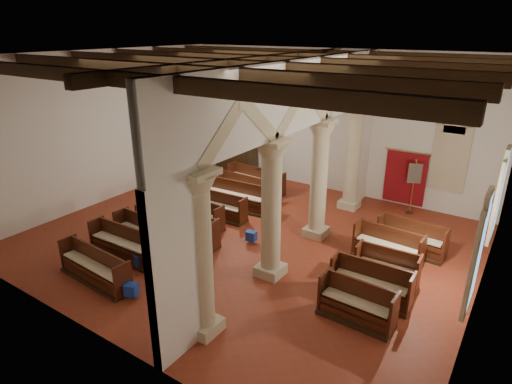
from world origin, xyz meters
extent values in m
plane|color=maroon|center=(0.00, 0.00, 0.00)|extent=(14.00, 14.00, 0.00)
plane|color=#332111|center=(0.00, 0.00, 6.00)|extent=(14.00, 14.00, 0.00)
cube|color=silver|center=(0.00, 6.00, 3.00)|extent=(14.00, 0.02, 6.00)
cube|color=silver|center=(0.00, -6.00, 3.00)|extent=(14.00, 0.02, 6.00)
cube|color=silver|center=(-7.00, 0.00, 3.00)|extent=(0.02, 12.00, 6.00)
cube|color=silver|center=(7.00, 0.00, 3.00)|extent=(0.02, 12.00, 6.00)
cube|color=tan|center=(1.80, -4.50, 0.15)|extent=(0.75, 0.75, 0.30)
cylinder|color=tan|center=(1.80, -4.50, 1.95)|extent=(0.56, 0.56, 3.30)
cube|color=tan|center=(1.80, -1.50, 0.15)|extent=(0.75, 0.75, 0.30)
cylinder|color=tan|center=(1.80, -1.50, 1.95)|extent=(0.56, 0.56, 3.30)
cube|color=tan|center=(1.80, 1.50, 0.15)|extent=(0.75, 0.75, 0.30)
cylinder|color=tan|center=(1.80, 1.50, 1.95)|extent=(0.56, 0.56, 3.30)
cube|color=tan|center=(1.80, 4.50, 0.15)|extent=(0.75, 0.75, 0.30)
cylinder|color=tan|center=(1.80, 4.50, 1.95)|extent=(0.56, 0.56, 3.30)
cube|color=silver|center=(1.80, 0.00, 5.04)|extent=(0.25, 11.90, 1.93)
cube|color=#33735E|center=(6.98, -1.50, 2.20)|extent=(0.03, 1.00, 2.20)
cube|color=#33735E|center=(6.98, 2.50, 2.20)|extent=(0.03, 1.00, 2.20)
cube|color=#33735E|center=(5.00, 5.98, 2.20)|extent=(1.00, 0.03, 2.20)
cube|color=#301F0F|center=(-4.50, 5.50, 0.90)|extent=(2.00, 0.80, 1.80)
cube|color=#301F0F|center=(-4.50, 5.50, 1.90)|extent=(2.10, 0.85, 0.20)
cube|color=#3B2913|center=(-2.22, 4.28, 0.04)|extent=(0.44, 0.44, 0.09)
cube|color=#3B2913|center=(-2.22, 4.28, 0.48)|extent=(0.21, 0.21, 0.96)
cube|color=#3B2913|center=(-2.22, 4.21, 1.00)|extent=(0.47, 0.39, 0.17)
cube|color=maroon|center=(3.50, 5.92, 1.15)|extent=(1.60, 0.06, 2.10)
cylinder|color=gold|center=(3.50, 5.90, 2.25)|extent=(1.80, 0.04, 0.04)
cone|color=#301F0F|center=(3.98, 5.28, 0.05)|extent=(0.33, 0.33, 0.11)
cylinder|color=gold|center=(3.98, 5.28, 1.09)|extent=(0.04, 0.04, 2.18)
cylinder|color=gold|center=(3.98, 5.28, 2.08)|extent=(0.27, 0.60, 0.03)
cube|color=#171750|center=(3.98, 5.26, 1.63)|extent=(0.47, 0.21, 0.77)
cube|color=navy|center=(-0.66, -4.55, 0.27)|extent=(0.40, 0.36, 0.33)
cube|color=#163598|center=(-1.72, -3.35, 0.27)|extent=(0.41, 0.37, 0.34)
cube|color=navy|center=(0.24, -0.18, 0.26)|extent=(0.35, 0.30, 0.32)
cylinder|color=white|center=(-2.40, -4.11, 0.16)|extent=(0.95, 0.46, 0.10)
cylinder|color=silver|center=(-1.70, -4.20, 0.16)|extent=(0.85, 0.24, 0.09)
cube|color=#301F0F|center=(-2.15, -4.56, 0.05)|extent=(2.69, 0.82, 0.09)
cube|color=#4D2B10|center=(-2.15, -4.61, 0.31)|extent=(2.53, 0.53, 0.43)
cube|color=#4D2B10|center=(-2.15, -4.39, 0.55)|extent=(2.51, 0.21, 0.90)
cube|color=#4D2B10|center=(-3.45, -4.54, 0.55)|extent=(0.10, 0.57, 0.90)
cube|color=#4D2B10|center=(-0.86, -4.54, 0.55)|extent=(0.10, 0.57, 0.90)
cube|color=beige|center=(-2.15, -4.61, 0.55)|extent=(2.42, 0.48, 0.05)
cube|color=#301F0F|center=(-2.45, -3.22, 0.05)|extent=(2.71, 0.75, 0.10)
cube|color=#49240F|center=(-2.45, -3.27, 0.32)|extent=(2.55, 0.45, 0.45)
cube|color=#49240F|center=(-2.45, -3.04, 0.57)|extent=(2.55, 0.12, 0.94)
cube|color=#49240F|center=(-3.76, -3.20, 0.57)|extent=(0.08, 0.60, 0.94)
cube|color=#49240F|center=(-1.13, -3.20, 0.57)|extent=(0.08, 0.60, 0.94)
cube|color=beige|center=(-2.45, -3.27, 0.57)|extent=(2.45, 0.41, 0.05)
cube|color=#301F0F|center=(-2.09, -2.45, 0.05)|extent=(3.16, 0.91, 0.10)
cube|color=#431C0E|center=(-2.09, -2.50, 0.34)|extent=(2.99, 0.59, 0.47)
cube|color=#431C0E|center=(-2.09, -2.26, 0.59)|extent=(2.97, 0.25, 0.98)
cube|color=#431C0E|center=(-3.62, -2.43, 0.59)|extent=(0.11, 0.62, 0.98)
cube|color=#431C0E|center=(-0.57, -2.43, 0.59)|extent=(0.11, 0.62, 0.98)
cube|color=beige|center=(-2.09, -2.50, 0.59)|extent=(2.87, 0.54, 0.05)
cube|color=#301F0F|center=(-1.97, -1.43, 0.05)|extent=(3.21, 0.88, 0.10)
cube|color=#40200D|center=(-1.97, -1.48, 0.33)|extent=(3.04, 0.57, 0.46)
cube|color=#40200D|center=(-1.97, -1.25, 0.58)|extent=(3.02, 0.24, 0.96)
cube|color=#40200D|center=(-3.52, -1.41, 0.58)|extent=(0.10, 0.61, 0.96)
cube|color=#40200D|center=(-0.42, -1.41, 0.58)|extent=(0.10, 0.61, 0.96)
cube|color=beige|center=(-1.97, -1.48, 0.58)|extent=(2.92, 0.52, 0.05)
cube|color=#301F0F|center=(-2.36, -0.20, 0.05)|extent=(2.63, 0.76, 0.09)
cube|color=#441D0E|center=(-2.36, -0.24, 0.31)|extent=(2.47, 0.47, 0.43)
cube|color=#441D0E|center=(-2.36, -0.03, 0.54)|extent=(2.46, 0.16, 0.90)
cube|color=#441D0E|center=(-3.63, -0.18, 0.54)|extent=(0.09, 0.57, 0.90)
cube|color=#441D0E|center=(-1.09, -0.18, 0.54)|extent=(0.09, 0.57, 0.90)
cube|color=beige|center=(-2.36, -0.24, 0.54)|extent=(2.37, 0.43, 0.05)
cube|color=#301F0F|center=(-2.32, 0.79, 0.05)|extent=(3.05, 0.79, 0.09)
cube|color=#471F0F|center=(-2.32, 0.75, 0.30)|extent=(2.89, 0.50, 0.42)
cube|color=#471F0F|center=(-2.32, 0.96, 0.54)|extent=(2.87, 0.19, 0.89)
cube|color=#471F0F|center=(-3.79, 0.81, 0.54)|extent=(0.09, 0.56, 0.89)
cube|color=#471F0F|center=(-0.84, 0.81, 0.54)|extent=(0.09, 0.56, 0.89)
cube|color=beige|center=(-2.32, 0.75, 0.54)|extent=(2.77, 0.46, 0.05)
cube|color=#301F0F|center=(-2.19, 1.92, 0.05)|extent=(3.34, 0.89, 0.10)
cube|color=#3F1C0D|center=(-2.19, 1.87, 0.33)|extent=(3.17, 0.58, 0.46)
cube|color=#3F1C0D|center=(-2.19, 2.11, 0.59)|extent=(3.16, 0.24, 0.97)
cube|color=#3F1C0D|center=(-3.80, 1.94, 0.59)|extent=(0.10, 0.62, 0.97)
cube|color=#3F1C0D|center=(-0.57, 1.94, 0.59)|extent=(0.10, 0.62, 0.97)
cube|color=beige|center=(-2.19, 1.87, 0.59)|extent=(3.05, 0.53, 0.05)
cube|color=#301F0F|center=(-2.27, 2.83, 0.05)|extent=(2.66, 0.78, 0.10)
cube|color=#4D2110|center=(-2.27, 2.78, 0.32)|extent=(2.50, 0.48, 0.44)
cube|color=#4D2110|center=(-2.27, 3.01, 0.56)|extent=(2.48, 0.16, 0.93)
cube|color=#4D2110|center=(-3.55, 2.85, 0.56)|extent=(0.09, 0.59, 0.93)
cube|color=#4D2110|center=(-0.99, 2.85, 0.56)|extent=(0.09, 0.59, 0.93)
cube|color=beige|center=(-2.27, 2.78, 0.56)|extent=(2.40, 0.44, 0.05)
cube|color=#301F0F|center=(-2.39, 4.00, 0.05)|extent=(2.86, 0.88, 0.10)
cube|color=#4E2A10|center=(-2.39, 3.95, 0.32)|extent=(2.69, 0.57, 0.44)
cube|color=#4E2A10|center=(-2.39, 4.18, 0.57)|extent=(2.67, 0.25, 0.94)
cube|color=#4E2A10|center=(-3.77, 4.02, 0.57)|extent=(0.11, 0.59, 0.94)
cube|color=#4E2A10|center=(-1.02, 4.02, 0.57)|extent=(0.11, 0.59, 0.94)
cube|color=beige|center=(-2.39, 3.95, 0.57)|extent=(2.58, 0.53, 0.05)
cube|color=#301F0F|center=(4.66, -2.13, 0.05)|extent=(1.89, 0.77, 0.10)
cube|color=#4B2110|center=(4.66, -2.18, 0.33)|extent=(1.73, 0.46, 0.45)
cube|color=#4B2110|center=(4.66, -1.95, 0.58)|extent=(1.72, 0.13, 0.95)
cube|color=#4B2110|center=(3.76, -2.11, 0.58)|extent=(0.09, 0.60, 0.95)
cube|color=#4B2110|center=(5.57, -2.11, 0.58)|extent=(0.09, 0.60, 0.95)
cube|color=beige|center=(4.66, -2.18, 0.58)|extent=(1.66, 0.42, 0.05)
cube|color=#301F0F|center=(4.64, -1.09, 0.05)|extent=(2.13, 0.74, 0.10)
cube|color=#4A200F|center=(4.64, -1.14, 0.33)|extent=(1.98, 0.44, 0.45)
cube|color=#4A200F|center=(4.64, -0.91, 0.58)|extent=(1.97, 0.11, 0.95)
cube|color=#4A200F|center=(3.62, -1.07, 0.58)|extent=(0.08, 0.60, 0.95)
cube|color=#4A200F|center=(5.67, -1.07, 0.58)|extent=(0.08, 0.60, 0.95)
cube|color=beige|center=(4.64, -1.14, 0.58)|extent=(1.90, 0.40, 0.05)
cube|color=#301F0F|center=(4.75, -0.10, 0.05)|extent=(1.77, 0.76, 0.10)
cube|color=#47280F|center=(4.75, -0.15, 0.32)|extent=(1.61, 0.46, 0.45)
cube|color=#47280F|center=(4.75, 0.08, 0.57)|extent=(1.59, 0.13, 0.95)
cube|color=#47280F|center=(3.92, -0.08, 0.57)|extent=(0.09, 0.60, 0.95)
cube|color=#47280F|center=(5.59, -0.08, 0.57)|extent=(0.09, 0.60, 0.95)
cube|color=beige|center=(4.75, -0.15, 0.57)|extent=(1.54, 0.42, 0.05)
cube|color=#301F0F|center=(4.39, 1.12, 0.05)|extent=(2.12, 0.85, 0.10)
cube|color=#4B2D10|center=(4.39, 1.06, 0.34)|extent=(1.95, 0.53, 0.47)
cube|color=#4B2D10|center=(4.39, 1.30, 0.60)|extent=(1.93, 0.19, 0.99)
cube|color=#4B2D10|center=(3.39, 1.14, 0.60)|extent=(0.11, 0.63, 0.99)
cube|color=#4B2D10|center=(5.40, 1.14, 0.60)|extent=(0.11, 0.63, 0.99)
cube|color=beige|center=(4.39, 1.06, 0.60)|extent=(1.87, 0.48, 0.05)
cube|color=#301F0F|center=(4.83, 2.14, 0.05)|extent=(2.18, 0.85, 0.10)
cube|color=#4F2111|center=(4.83, 2.09, 0.33)|extent=(2.01, 0.53, 0.46)
cube|color=#4F2111|center=(4.83, 2.32, 0.58)|extent=(1.99, 0.20, 0.97)
cube|color=#4F2111|center=(3.80, 2.16, 0.58)|extent=(0.11, 0.61, 0.97)
cube|color=#4F2111|center=(5.87, 2.16, 0.58)|extent=(0.11, 0.61, 0.97)
cube|color=beige|center=(4.83, 2.09, 0.58)|extent=(1.93, 0.49, 0.05)
camera|label=1|loc=(7.45, -10.75, 6.79)|focal=30.00mm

